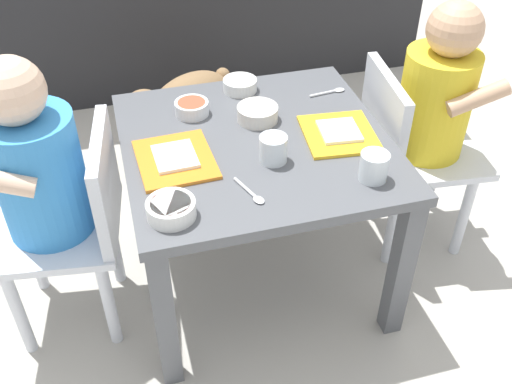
{
  "coord_description": "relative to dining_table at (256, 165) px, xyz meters",
  "views": [
    {
      "loc": [
        -0.29,
        -1.07,
        1.18
      ],
      "look_at": [
        0.0,
        0.0,
        0.28
      ],
      "focal_mm": 41.65,
      "sensor_mm": 36.0,
      "label": 1
    }
  ],
  "objects": [
    {
      "name": "dog",
      "position": [
        -0.08,
        0.6,
        -0.17
      ],
      "size": [
        0.41,
        0.33,
        0.3
      ],
      "color": "olive",
      "rests_on": "ground"
    },
    {
      "name": "veggie_bowl_near",
      "position": [
        0.03,
        0.08,
        0.09
      ],
      "size": [
        0.1,
        0.1,
        0.04
      ],
      "color": "silver",
      "rests_on": "dining_table"
    },
    {
      "name": "ground_plane",
      "position": [
        0.0,
        0.0,
        -0.36
      ],
      "size": [
        7.0,
        7.0,
        0.0
      ],
      "primitive_type": "plane",
      "color": "#B2ADA3"
    },
    {
      "name": "food_tray_left",
      "position": [
        -0.19,
        -0.03,
        0.07
      ],
      "size": [
        0.17,
        0.19,
        0.02
      ],
      "color": "orange",
      "rests_on": "dining_table"
    },
    {
      "name": "dining_table",
      "position": [
        0.0,
        0.0,
        0.0
      ],
      "size": [
        0.6,
        0.58,
        0.43
      ],
      "color": "#515459",
      "rests_on": "ground"
    },
    {
      "name": "food_tray_right",
      "position": [
        0.19,
        -0.03,
        0.07
      ],
      "size": [
        0.18,
        0.19,
        0.02
      ],
      "color": "gold",
      "rests_on": "dining_table"
    },
    {
      "name": "veggie_bowl_far",
      "position": [
        -0.12,
        0.15,
        0.09
      ],
      "size": [
        0.08,
        0.08,
        0.03
      ],
      "color": "white",
      "rests_on": "dining_table"
    },
    {
      "name": "cereal_bowl_left_side",
      "position": [
        0.02,
        0.23,
        0.09
      ],
      "size": [
        0.09,
        0.09,
        0.03
      ],
      "color": "white",
      "rests_on": "dining_table"
    },
    {
      "name": "seated_child_right",
      "position": [
        0.46,
        0.04,
        0.07
      ],
      "size": [
        0.31,
        0.31,
        0.69
      ],
      "color": "silver",
      "rests_on": "ground"
    },
    {
      "name": "spoon_by_left_tray",
      "position": [
        -0.06,
        -0.18,
        0.07
      ],
      "size": [
        0.05,
        0.1,
        0.01
      ],
      "color": "silver",
      "rests_on": "dining_table"
    },
    {
      "name": "seated_child_left",
      "position": [
        -0.46,
        -0.01,
        0.07
      ],
      "size": [
        0.32,
        0.32,
        0.7
      ],
      "color": "silver",
      "rests_on": "ground"
    },
    {
      "name": "water_cup_left",
      "position": [
        0.02,
        -0.08,
        0.09
      ],
      "size": [
        0.06,
        0.06,
        0.06
      ],
      "color": "white",
      "rests_on": "dining_table"
    },
    {
      "name": "water_cup_right",
      "position": [
        0.2,
        -0.2,
        0.1
      ],
      "size": [
        0.06,
        0.06,
        0.06
      ],
      "color": "white",
      "rests_on": "dining_table"
    },
    {
      "name": "spoon_by_right_tray",
      "position": [
        0.24,
        0.16,
        0.07
      ],
      "size": [
        0.1,
        0.03,
        0.01
      ],
      "color": "silver",
      "rests_on": "dining_table"
    },
    {
      "name": "cereal_bowl_right_side",
      "position": [
        -0.22,
        -0.21,
        0.09
      ],
      "size": [
        0.1,
        0.1,
        0.03
      ],
      "color": "white",
      "rests_on": "dining_table"
    }
  ]
}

